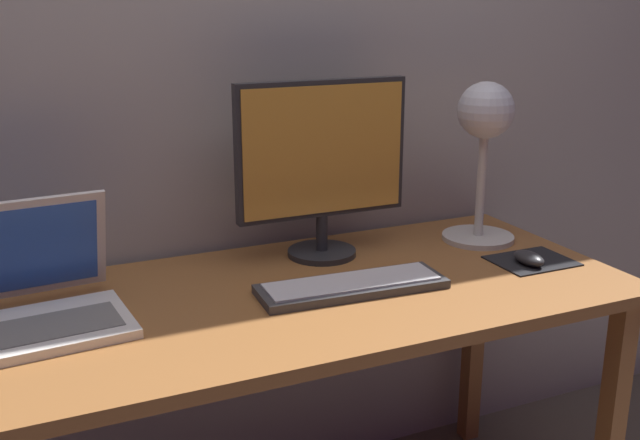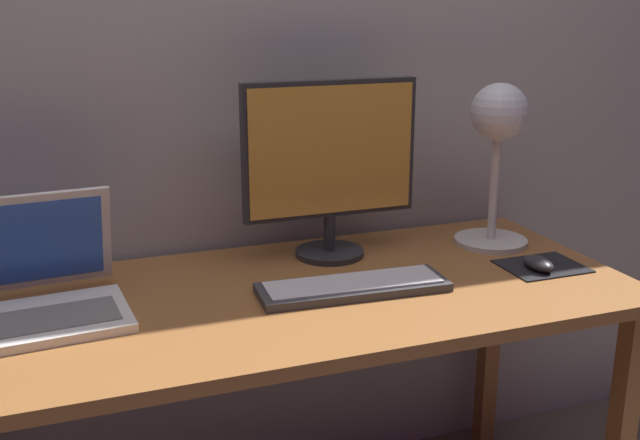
{
  "view_description": "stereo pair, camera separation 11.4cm",
  "coord_description": "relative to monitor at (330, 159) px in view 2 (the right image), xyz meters",
  "views": [
    {
      "loc": [
        -0.59,
        -1.48,
        1.39
      ],
      "look_at": [
        0.05,
        -0.05,
        0.92
      ],
      "focal_mm": 41.94,
      "sensor_mm": 36.0,
      "label": 1
    },
    {
      "loc": [
        -0.49,
        -1.53,
        1.39
      ],
      "look_at": [
        0.05,
        -0.05,
        0.92
      ],
      "focal_mm": 41.94,
      "sensor_mm": 36.0,
      "label": 2
    }
  ],
  "objects": [
    {
      "name": "monitor",
      "position": [
        0.0,
        0.0,
        0.0
      ],
      "size": [
        0.46,
        0.18,
        0.46
      ],
      "color": "#28282B",
      "rests_on": "desk"
    },
    {
      "name": "laptop",
      "position": [
        -0.7,
        -0.13,
        -0.19
      ],
      "size": [
        0.34,
        0.34,
        0.25
      ],
      "color": "silver",
      "rests_on": "desk"
    },
    {
      "name": "back_wall",
      "position": [
        -0.17,
        0.2,
        0.3
      ],
      "size": [
        4.8,
        0.06,
        2.6
      ],
      "primitive_type": "cube",
      "color": "#A8A099",
      "rests_on": "ground"
    },
    {
      "name": "mouse",
      "position": [
        0.44,
        -0.29,
        -0.24
      ],
      "size": [
        0.06,
        0.1,
        0.03
      ],
      "primitive_type": "ellipsoid",
      "color": "#28282B",
      "rests_on": "mousepad"
    },
    {
      "name": "mousepad",
      "position": [
        0.47,
        -0.27,
        -0.26
      ],
      "size": [
        0.2,
        0.16,
        0.0
      ],
      "primitive_type": "cube",
      "color": "black",
      "rests_on": "desk"
    },
    {
      "name": "keyboard_main",
      "position": [
        -0.04,
        -0.25,
        -0.24
      ],
      "size": [
        0.45,
        0.17,
        0.03
      ],
      "color": "#38383A",
      "rests_on": "desk"
    },
    {
      "name": "desk_lamp",
      "position": [
        0.45,
        -0.06,
        0.05
      ],
      "size": [
        0.2,
        0.2,
        0.44
      ],
      "color": "beige",
      "rests_on": "desk"
    },
    {
      "name": "desk",
      "position": [
        -0.17,
        -0.2,
        -0.34
      ],
      "size": [
        1.6,
        0.7,
        0.74
      ],
      "color": "#935B2D",
      "rests_on": "ground"
    }
  ]
}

